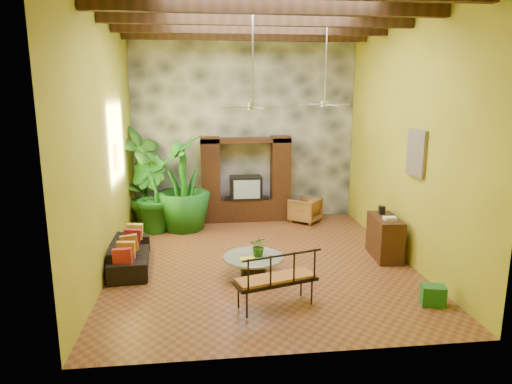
{
  "coord_description": "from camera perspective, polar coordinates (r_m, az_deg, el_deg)",
  "views": [
    {
      "loc": [
        -1.15,
        -8.94,
        3.46
      ],
      "look_at": [
        -0.07,
        0.2,
        1.43
      ],
      "focal_mm": 32.0,
      "sensor_mm": 36.0,
      "label": 1
    }
  ],
  "objects": [
    {
      "name": "right_wall",
      "position": [
        9.9,
        18.18,
        6.24
      ],
      "size": [
        0.02,
        7.0,
        5.0
      ],
      "primitive_type": "cube",
      "color": "olive",
      "rests_on": "ground"
    },
    {
      "name": "tall_plant_a",
      "position": [
        11.96,
        -13.84,
        1.68
      ],
      "size": [
        1.57,
        1.66,
        2.61
      ],
      "primitive_type": "imported",
      "rotation": [
        0.0,
        0.0,
        0.93
      ],
      "color": "#235616",
      "rests_on": "ground"
    },
    {
      "name": "ground",
      "position": [
        9.65,
        0.55,
        -8.58
      ],
      "size": [
        7.0,
        7.0,
        0.0
      ],
      "primitive_type": "plane",
      "color": "brown",
      "rests_on": "ground"
    },
    {
      "name": "left_wall",
      "position": [
        9.18,
        -18.43,
        5.78
      ],
      "size": [
        0.02,
        7.0,
        5.0
      ],
      "primitive_type": "cube",
      "color": "olive",
      "rests_on": "ground"
    },
    {
      "name": "centerpiece_plant",
      "position": [
        8.71,
        0.39,
        -6.77
      ],
      "size": [
        0.44,
        0.41,
        0.39
      ],
      "primitive_type": "imported",
      "rotation": [
        0.0,
        0.0,
        -0.37
      ],
      "color": "#225717",
      "rests_on": "coffee_table"
    },
    {
      "name": "side_console",
      "position": [
        10.09,
        15.79,
        -5.47
      ],
      "size": [
        0.58,
        1.14,
        0.88
      ],
      "primitive_type": "cube",
      "rotation": [
        0.0,
        0.0,
        -0.08
      ],
      "color": "#341610",
      "rests_on": "ground"
    },
    {
      "name": "stone_accent_wall",
      "position": [
        12.47,
        -1.45,
        8.01
      ],
      "size": [
        5.98,
        0.1,
        4.98
      ],
      "primitive_type": "cube",
      "color": "#3C3F44",
      "rests_on": "ground"
    },
    {
      "name": "green_bin",
      "position": [
        8.28,
        21.24,
        -11.92
      ],
      "size": [
        0.44,
        0.37,
        0.33
      ],
      "primitive_type": "cube",
      "rotation": [
        0.0,
        0.0,
        -0.25
      ],
      "color": "#1E7032",
      "rests_on": "ground"
    },
    {
      "name": "wall_art_mask",
      "position": [
        10.19,
        -16.96,
        4.21
      ],
      "size": [
        0.06,
        0.32,
        0.55
      ],
      "primitive_type": "cube",
      "color": "gold",
      "rests_on": "left_wall"
    },
    {
      "name": "tall_plant_b",
      "position": [
        11.67,
        -13.04,
        -0.32
      ],
      "size": [
        1.34,
        1.33,
        1.9
      ],
      "primitive_type": "imported",
      "rotation": [
        0.0,
        0.0,
        2.39
      ],
      "color": "#185D1E",
      "rests_on": "ground"
    },
    {
      "name": "entertainment_center",
      "position": [
        12.38,
        -1.28,
        0.8
      ],
      "size": [
        2.4,
        0.55,
        2.3
      ],
      "color": "black",
      "rests_on": "ground"
    },
    {
      "name": "ceiling_fan_back",
      "position": [
        10.5,
        8.62,
        11.97
      ],
      "size": [
        1.28,
        1.28,
        1.86
      ],
      "color": "#ABABAF",
      "rests_on": "ceiling"
    },
    {
      "name": "ceiling",
      "position": [
        9.14,
        0.62,
        22.12
      ],
      "size": [
        6.0,
        7.0,
        0.02
      ],
      "primitive_type": "cube",
      "color": "silver",
      "rests_on": "back_wall"
    },
    {
      "name": "yellow_tray",
      "position": [
        8.58,
        -1.07,
        -8.37
      ],
      "size": [
        0.29,
        0.23,
        0.03
      ],
      "primitive_type": "cube",
      "rotation": [
        0.0,
        0.0,
        0.15
      ],
      "color": "#FDFF1B",
      "rests_on": "coffee_table"
    },
    {
      "name": "ceiling_beams",
      "position": [
        9.11,
        0.62,
        20.75
      ],
      "size": [
        5.95,
        5.36,
        0.22
      ],
      "color": "#341C10",
      "rests_on": "ceiling"
    },
    {
      "name": "ceiling_fan_front",
      "position": [
        8.59,
        -0.4,
        12.03
      ],
      "size": [
        1.28,
        1.28,
        1.86
      ],
      "color": "#ABABAF",
      "rests_on": "ceiling"
    },
    {
      "name": "tall_plant_c",
      "position": [
        11.61,
        -9.15,
        1.11
      ],
      "size": [
        1.42,
        1.42,
        2.43
      ],
      "primitive_type": "imported",
      "rotation": [
        0.0,
        0.0,
        4.75
      ],
      "color": "#185C1A",
      "rests_on": "ground"
    },
    {
      "name": "coffee_table",
      "position": [
        8.81,
        -0.33,
        -8.9
      ],
      "size": [
        1.15,
        1.15,
        0.4
      ],
      "rotation": [
        0.0,
        0.0,
        -0.08
      ],
      "color": "black",
      "rests_on": "ground"
    },
    {
      "name": "wicker_armchair",
      "position": [
        12.42,
        6.16,
        -2.22
      ],
      "size": [
        1.02,
        1.02,
        0.67
      ],
      "primitive_type": "imported",
      "rotation": [
        0.0,
        0.0,
        4.0
      ],
      "color": "olive",
      "rests_on": "ground"
    },
    {
      "name": "back_wall",
      "position": [
        12.53,
        -1.47,
        8.03
      ],
      "size": [
        6.0,
        0.02,
        5.0
      ],
      "primitive_type": "cube",
      "color": "olive",
      "rests_on": "ground"
    },
    {
      "name": "sofa",
      "position": [
        9.57,
        -15.49,
        -7.48
      ],
      "size": [
        0.91,
        1.96,
        0.55
      ],
      "primitive_type": "imported",
      "rotation": [
        0.0,
        0.0,
        1.66
      ],
      "color": "black",
      "rests_on": "ground"
    },
    {
      "name": "wall_art_painting",
      "position": [
        9.37,
        19.4,
        4.6
      ],
      "size": [
        0.06,
        0.7,
        0.9
      ],
      "primitive_type": "cube",
      "color": "#26588C",
      "rests_on": "right_wall"
    },
    {
      "name": "iron_bench",
      "position": [
        7.47,
        2.55,
        -10.55
      ],
      "size": [
        1.44,
        0.88,
        0.57
      ],
      "rotation": [
        0.0,
        0.0,
        0.29
      ],
      "color": "black",
      "rests_on": "ground"
    }
  ]
}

